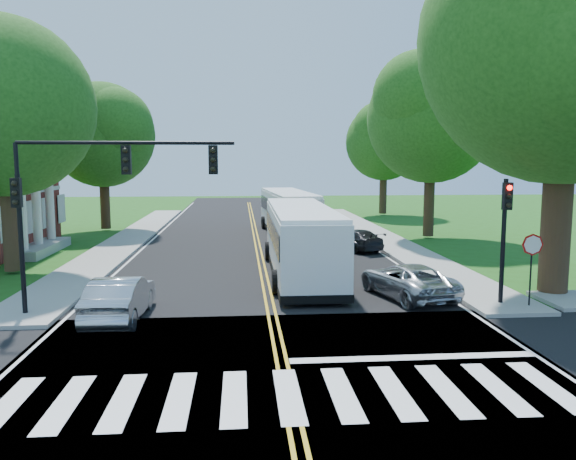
{
  "coord_description": "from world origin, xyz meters",
  "views": [
    {
      "loc": [
        -1.02,
        -12.35,
        5.18
      ],
      "look_at": [
        0.87,
        9.95,
        2.4
      ],
      "focal_mm": 35.0,
      "sensor_mm": 36.0,
      "label": 1
    }
  ],
  "objects": [
    {
      "name": "ground",
      "position": [
        0.0,
        0.0,
        0.0
      ],
      "size": [
        140.0,
        140.0,
        0.0
      ],
      "primitive_type": "plane",
      "color": "#1E4F13",
      "rests_on": "ground"
    },
    {
      "name": "road",
      "position": [
        0.0,
        18.0,
        0.01
      ],
      "size": [
        14.0,
        96.0,
        0.01
      ],
      "primitive_type": "cube",
      "color": "black",
      "rests_on": "ground"
    },
    {
      "name": "cross_road",
      "position": [
        0.0,
        0.0,
        0.01
      ],
      "size": [
        60.0,
        12.0,
        0.01
      ],
      "primitive_type": "cube",
      "color": "black",
      "rests_on": "ground"
    },
    {
      "name": "center_line",
      "position": [
        0.0,
        22.0,
        0.01
      ],
      "size": [
        0.36,
        70.0,
        0.01
      ],
      "primitive_type": "cube",
      "color": "gold",
      "rests_on": "road"
    },
    {
      "name": "edge_line_w",
      "position": [
        -6.8,
        22.0,
        0.01
      ],
      "size": [
        0.12,
        70.0,
        0.01
      ],
      "primitive_type": "cube",
      "color": "silver",
      "rests_on": "road"
    },
    {
      "name": "edge_line_e",
      "position": [
        6.8,
        22.0,
        0.01
      ],
      "size": [
        0.12,
        70.0,
        0.01
      ],
      "primitive_type": "cube",
      "color": "silver",
      "rests_on": "road"
    },
    {
      "name": "crosswalk",
      "position": [
        0.0,
        -0.5,
        0.02
      ],
      "size": [
        12.6,
        3.0,
        0.01
      ],
      "primitive_type": "cube",
      "color": "silver",
      "rests_on": "road"
    },
    {
      "name": "stop_bar",
      "position": [
        3.5,
        1.6,
        0.02
      ],
      "size": [
        6.6,
        0.4,
        0.01
      ],
      "primitive_type": "cube",
      "color": "silver",
      "rests_on": "road"
    },
    {
      "name": "sidewalk_nw",
      "position": [
        -8.3,
        25.0,
        0.07
      ],
      "size": [
        2.6,
        40.0,
        0.15
      ],
      "primitive_type": "cube",
      "color": "gray",
      "rests_on": "ground"
    },
    {
      "name": "sidewalk_ne",
      "position": [
        8.3,
        25.0,
        0.07
      ],
      "size": [
        2.6,
        40.0,
        0.15
      ],
      "primitive_type": "cube",
      "color": "gray",
      "rests_on": "ground"
    },
    {
      "name": "tree_ne_big",
      "position": [
        11.0,
        8.0,
        9.62
      ],
      "size": [
        10.8,
        10.8,
        14.91
      ],
      "color": "#362715",
      "rests_on": "ground"
    },
    {
      "name": "tree_west_near",
      "position": [
        -11.5,
        14.0,
        7.53
      ],
      "size": [
        8.0,
        8.0,
        11.4
      ],
      "color": "#362715",
      "rests_on": "ground"
    },
    {
      "name": "tree_west_far",
      "position": [
        -11.0,
        30.0,
        7.0
      ],
      "size": [
        7.6,
        7.6,
        10.67
      ],
      "color": "#362715",
      "rests_on": "ground"
    },
    {
      "name": "tree_east_mid",
      "position": [
        11.5,
        24.0,
        7.86
      ],
      "size": [
        8.4,
        8.4,
        11.93
      ],
      "color": "#362715",
      "rests_on": "ground"
    },
    {
      "name": "tree_east_far",
      "position": [
        12.5,
        40.0,
        6.86
      ],
      "size": [
        7.2,
        7.2,
        10.34
      ],
      "color": "#362715",
      "rests_on": "ground"
    },
    {
      "name": "signal_nw",
      "position": [
        -5.86,
        6.43,
        4.38
      ],
      "size": [
        7.15,
        0.46,
        5.66
      ],
      "color": "black",
      "rests_on": "ground"
    },
    {
      "name": "signal_ne",
      "position": [
        8.2,
        6.44,
        2.96
      ],
      "size": [
        0.3,
        0.46,
        4.4
      ],
      "color": "black",
      "rests_on": "ground"
    },
    {
      "name": "stop_sign",
      "position": [
        9.0,
        5.98,
        2.03
      ],
      "size": [
        0.76,
        0.08,
        2.53
      ],
      "color": "black",
      "rests_on": "ground"
    },
    {
      "name": "bus_lead",
      "position": [
        1.67,
        12.61,
        1.65
      ],
      "size": [
        3.01,
        12.02,
        3.1
      ],
      "rotation": [
        0.0,
        0.0,
        3.13
      ],
      "color": "white",
      "rests_on": "road"
    },
    {
      "name": "bus_follow",
      "position": [
        2.29,
        26.39,
        1.61
      ],
      "size": [
        3.47,
        11.88,
        3.03
      ],
      "rotation": [
        0.0,
        0.0,
        3.22
      ],
      "color": "white",
      "rests_on": "road"
    },
    {
      "name": "hatchback",
      "position": [
        -4.97,
        5.91,
        0.73
      ],
      "size": [
        1.64,
        4.41,
        1.44
      ],
      "primitive_type": "imported",
      "rotation": [
        0.0,
        0.0,
        3.11
      ],
      "color": "#B2B5BA",
      "rests_on": "road"
    },
    {
      "name": "suv",
      "position": [
        5.26,
        8.1,
        0.66
      ],
      "size": [
        3.22,
        5.03,
        1.29
      ],
      "primitive_type": "imported",
      "rotation": [
        0.0,
        0.0,
        3.39
      ],
      "color": "silver",
      "rests_on": "road"
    },
    {
      "name": "dark_sedan",
      "position": [
        5.57,
        19.42,
        0.62
      ],
      "size": [
        3.1,
        4.49,
        1.21
      ],
      "primitive_type": "imported",
      "rotation": [
        0.0,
        0.0,
        3.52
      ],
      "color": "black",
      "rests_on": "road"
    }
  ]
}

